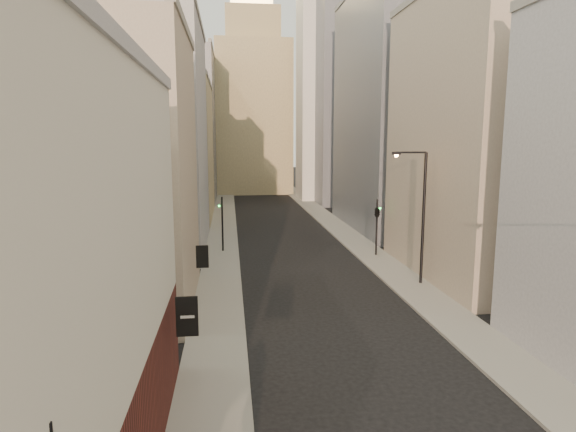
{
  "coord_description": "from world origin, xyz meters",
  "views": [
    {
      "loc": [
        -5.66,
        -2.96,
        9.9
      ],
      "look_at": [
        -2.48,
        23.28,
        5.76
      ],
      "focal_mm": 30.0,
      "sensor_mm": 36.0,
      "label": 1
    }
  ],
  "objects_px": {
    "streetlamp_mid": "(420,210)",
    "traffic_light_right": "(377,211)",
    "clock_tower": "(253,100)",
    "white_tower": "(323,88)",
    "traffic_light_left": "(222,216)"
  },
  "relations": [
    {
      "from": "clock_tower",
      "to": "white_tower",
      "type": "relative_size",
      "value": 1.08
    },
    {
      "from": "clock_tower",
      "to": "traffic_light_left",
      "type": "distance_m",
      "value": 54.58
    },
    {
      "from": "clock_tower",
      "to": "streetlamp_mid",
      "type": "distance_m",
      "value": 65.71
    },
    {
      "from": "streetlamp_mid",
      "to": "traffic_light_right",
      "type": "distance_m",
      "value": 8.52
    },
    {
      "from": "traffic_light_left",
      "to": "traffic_light_right",
      "type": "xyz_separation_m",
      "value": [
        13.18,
        -3.21,
        0.6
      ]
    },
    {
      "from": "clock_tower",
      "to": "traffic_light_left",
      "type": "relative_size",
      "value": 8.98
    },
    {
      "from": "clock_tower",
      "to": "streetlamp_mid",
      "type": "height_order",
      "value": "clock_tower"
    },
    {
      "from": "clock_tower",
      "to": "white_tower",
      "type": "distance_m",
      "value": 17.83
    },
    {
      "from": "streetlamp_mid",
      "to": "traffic_light_right",
      "type": "bearing_deg",
      "value": 94.3
    },
    {
      "from": "traffic_light_left",
      "to": "traffic_light_right",
      "type": "height_order",
      "value": "same"
    },
    {
      "from": "white_tower",
      "to": "traffic_light_right",
      "type": "height_order",
      "value": "white_tower"
    },
    {
      "from": "streetlamp_mid",
      "to": "traffic_light_left",
      "type": "relative_size",
      "value": 1.84
    },
    {
      "from": "white_tower",
      "to": "streetlamp_mid",
      "type": "xyz_separation_m",
      "value": [
        -2.87,
        -50.01,
        -13.35
      ]
    },
    {
      "from": "clock_tower",
      "to": "traffic_light_left",
      "type": "height_order",
      "value": "clock_tower"
    },
    {
      "from": "traffic_light_right",
      "to": "traffic_light_left",
      "type": "bearing_deg",
      "value": -21.79
    }
  ]
}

